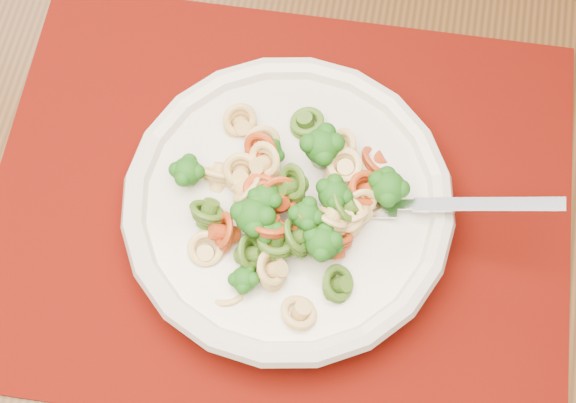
# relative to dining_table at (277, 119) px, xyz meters

# --- Properties ---
(dining_table) EXTENTS (1.47, 0.98, 0.78)m
(dining_table) POSITION_rel_dining_table_xyz_m (0.00, 0.00, 0.00)
(dining_table) COLOR #513016
(dining_table) RESTS_ON ground
(placemat) EXTENTS (0.48, 0.38, 0.00)m
(placemat) POSITION_rel_dining_table_xyz_m (0.02, -0.13, 0.11)
(placemat) COLOR #4C0503
(placemat) RESTS_ON dining_table
(pasta_bowl) EXTENTS (0.26, 0.26, 0.05)m
(pasta_bowl) POSITION_rel_dining_table_xyz_m (0.03, -0.15, 0.14)
(pasta_bowl) COLOR beige
(pasta_bowl) RESTS_ON placemat
(pasta_broccoli_heap) EXTENTS (0.22, 0.22, 0.06)m
(pasta_broccoli_heap) POSITION_rel_dining_table_xyz_m (0.03, -0.15, 0.15)
(pasta_broccoli_heap) COLOR #E0B86E
(pasta_broccoli_heap) RESTS_ON pasta_bowl
(fork) EXTENTS (0.18, 0.03, 0.08)m
(fork) POSITION_rel_dining_table_xyz_m (0.11, -0.14, 0.15)
(fork) COLOR silver
(fork) RESTS_ON pasta_bowl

